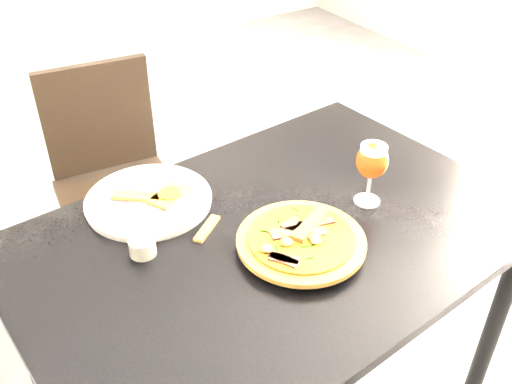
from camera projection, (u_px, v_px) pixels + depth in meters
ground at (258, 347)px, 2.00m from camera, size 6.00×6.00×0.00m
dining_table at (274, 259)px, 1.40m from camera, size 1.28×0.92×0.75m
chair_far at (115, 179)px, 2.01m from camera, size 0.43×0.43×0.86m
plate_main at (304, 242)px, 1.30m from camera, size 0.36×0.36×0.01m
pizza at (301, 239)px, 1.28m from camera, size 0.29×0.29×0.03m
plate_second at (149, 200)px, 1.43m from camera, size 0.35×0.35×0.02m
crust_scraps at (159, 196)px, 1.42m from camera, size 0.18×0.14×0.01m
loose_crust at (207, 229)px, 1.34m from camera, size 0.09×0.08×0.01m
sauce_cup at (142, 246)px, 1.27m from camera, size 0.06×0.06×0.04m
beer_glass at (372, 161)px, 1.37m from camera, size 0.08×0.08×0.17m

